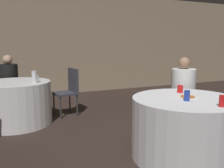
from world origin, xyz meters
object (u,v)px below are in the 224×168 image
(bottle_far, at_px, (34,77))
(soda_can_blue, at_px, (187,96))
(table_near, at_px, (185,128))
(table_far, at_px, (16,103))
(chair_far_east, at_px, (69,87))
(soda_can_red, at_px, (222,101))
(person_white_shirt, at_px, (183,94))
(pizza_plate_near, at_px, (187,97))
(chair_far_north, at_px, (9,85))
(person_black_shirt, at_px, (9,83))
(chair_near_northeast, at_px, (182,96))

(bottle_far, bearing_deg, soda_can_blue, -55.65)
(table_near, relative_size, table_far, 1.09)
(chair_far_east, distance_m, soda_can_red, 3.03)
(person_white_shirt, bearing_deg, chair_far_east, -13.17)
(table_near, xyz_separation_m, table_far, (-1.83, 2.24, 0.00))
(person_white_shirt, xyz_separation_m, pizza_plate_near, (-0.52, -0.70, 0.13))
(chair_far_north, height_order, pizza_plate_near, chair_far_north)
(person_black_shirt, height_order, pizza_plate_near, person_black_shirt)
(person_white_shirt, height_order, pizza_plate_near, person_white_shirt)
(pizza_plate_near, xyz_separation_m, soda_can_red, (0.02, -0.50, 0.05))
(bottle_far, bearing_deg, chair_far_north, 106.97)
(pizza_plate_near, height_order, soda_can_red, soda_can_red)
(chair_far_north, relative_size, soda_can_red, 7.54)
(soda_can_red, distance_m, soda_can_blue, 0.40)
(chair_far_east, height_order, person_black_shirt, person_black_shirt)
(chair_near_northeast, bearing_deg, chair_far_east, -9.19)
(bottle_far, bearing_deg, chair_near_northeast, -27.68)
(chair_near_northeast, bearing_deg, table_far, 8.13)
(pizza_plate_near, bearing_deg, soda_can_blue, -133.02)
(pizza_plate_near, distance_m, soda_can_red, 0.51)
(table_near, relative_size, person_white_shirt, 1.10)
(table_far, relative_size, soda_can_blue, 9.86)
(person_white_shirt, height_order, bottle_far, person_white_shirt)
(table_far, distance_m, chair_far_east, 1.03)
(chair_far_east, distance_m, person_black_shirt, 1.27)
(chair_near_northeast, xyz_separation_m, bottle_far, (-2.18, 1.14, 0.30))
(chair_far_north, xyz_separation_m, bottle_far, (0.38, -1.26, 0.30))
(bottle_far, bearing_deg, table_near, -52.55)
(chair_near_northeast, distance_m, soda_can_blue, 1.24)
(table_near, height_order, soda_can_red, soda_can_red)
(table_far, xyz_separation_m, chair_near_northeast, (2.48, -1.39, 0.18))
(table_far, relative_size, chair_far_east, 1.31)
(chair_near_northeast, height_order, pizza_plate_near, chair_near_northeast)
(soda_can_red, bearing_deg, table_near, 96.79)
(pizza_plate_near, bearing_deg, bottle_far, 128.43)
(chair_near_northeast, distance_m, pizza_plate_near, 1.05)
(chair_near_northeast, distance_m, chair_far_east, 2.15)
(table_far, xyz_separation_m, chair_far_east, (1.00, 0.18, 0.18))
(chair_near_northeast, bearing_deg, person_white_shirt, 90.00)
(person_black_shirt, bearing_deg, bottle_far, 104.22)
(chair_near_northeast, relative_size, chair_far_north, 1.00)
(soda_can_red, bearing_deg, person_black_shirt, 118.71)
(chair_near_northeast, bearing_deg, person_black_shirt, -4.06)
(chair_far_north, distance_m, person_black_shirt, 0.17)
(soda_can_blue, bearing_deg, chair_far_east, 106.38)
(person_black_shirt, distance_m, bottle_far, 1.19)
(person_white_shirt, bearing_deg, person_black_shirt, -6.63)
(chair_far_east, bearing_deg, person_black_shirt, 47.47)
(soda_can_blue, xyz_separation_m, bottle_far, (-1.44, 2.10, 0.04))
(soda_can_red, xyz_separation_m, soda_can_blue, (-0.15, 0.37, 0.00))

